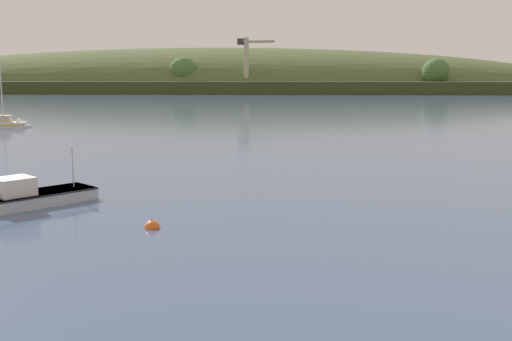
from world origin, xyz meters
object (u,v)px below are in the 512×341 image
(dockside_crane, at_px, (247,66))
(fishing_boat_moored, at_px, (27,201))
(sailboat_near_mooring, at_px, (4,125))
(mooring_buoy_foreground, at_px, (152,228))

(dockside_crane, height_order, fishing_boat_moored, dockside_crane)
(dockside_crane, distance_m, sailboat_near_mooring, 148.95)
(dockside_crane, bearing_deg, mooring_buoy_foreground, -72.70)
(mooring_buoy_foreground, bearing_deg, sailboat_near_mooring, 121.52)
(sailboat_near_mooring, bearing_deg, dockside_crane, 71.20)
(mooring_buoy_foreground, bearing_deg, fishing_boat_moored, 151.43)
(sailboat_near_mooring, bearing_deg, fishing_boat_moored, -72.87)
(sailboat_near_mooring, distance_m, mooring_buoy_foreground, 57.24)
(mooring_buoy_foreground, bearing_deg, dockside_crane, 91.80)
(dockside_crane, relative_size, sailboat_near_mooring, 1.65)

